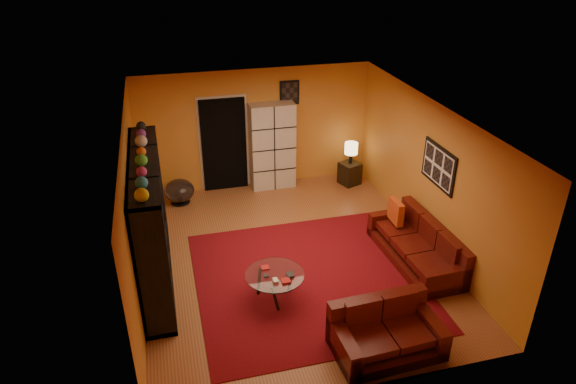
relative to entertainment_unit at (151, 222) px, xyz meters
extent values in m
plane|color=brown|center=(2.27, 0.00, -1.05)|extent=(6.00, 6.00, 0.00)
plane|color=white|center=(2.27, 0.00, 1.55)|extent=(6.00, 6.00, 0.00)
plane|color=orange|center=(2.27, 3.00, 0.25)|extent=(6.00, 0.00, 6.00)
plane|color=orange|center=(2.27, -3.00, 0.25)|extent=(6.00, 0.00, 6.00)
plane|color=orange|center=(-0.23, 0.00, 0.25)|extent=(0.00, 6.00, 6.00)
plane|color=orange|center=(4.78, 0.00, 0.25)|extent=(0.00, 6.00, 6.00)
cube|color=#5C0A13|center=(2.38, -0.70, -1.04)|extent=(3.60, 3.60, 0.01)
cube|color=black|center=(1.57, 2.96, -0.03)|extent=(0.95, 0.10, 2.04)
cube|color=black|center=(4.75, -0.30, 0.55)|extent=(0.03, 1.00, 0.70)
cube|color=black|center=(3.02, 2.98, 1.00)|extent=(0.42, 0.03, 0.52)
cube|color=black|center=(0.00, 0.00, 0.00)|extent=(0.45, 3.00, 2.10)
imported|color=black|center=(0.05, -0.03, -0.06)|extent=(0.95, 0.12, 0.54)
cube|color=#450C09|center=(4.32, -0.64, -0.89)|extent=(0.94, 2.11, 0.32)
cube|color=#450C09|center=(4.66, -0.63, -0.62)|extent=(0.27, 2.08, 0.85)
cube|color=#450C09|center=(4.36, -1.59, -0.74)|extent=(0.86, 0.22, 0.62)
cube|color=#450C09|center=(4.29, 0.30, -0.74)|extent=(0.86, 0.22, 0.62)
cube|color=#450C09|center=(4.31, -1.22, -0.58)|extent=(0.65, 0.58, 0.12)
cube|color=#450C09|center=(4.29, -0.65, -0.58)|extent=(0.65, 0.58, 0.12)
cube|color=#450C09|center=(4.26, -0.07, -0.58)|extent=(0.65, 0.58, 0.12)
cube|color=#450C09|center=(2.96, -2.50, -0.89)|extent=(1.48, 0.93, 0.32)
cube|color=#450C09|center=(2.94, -2.16, -0.62)|extent=(1.45, 0.25, 0.85)
cube|color=#450C09|center=(3.59, -2.47, -0.74)|extent=(0.22, 0.87, 0.62)
cube|color=#450C09|center=(2.33, -2.53, -0.74)|extent=(0.22, 0.87, 0.62)
cube|color=#450C09|center=(3.23, -2.53, -0.58)|extent=(0.55, 0.67, 0.12)
cube|color=#450C09|center=(2.69, -2.55, -0.58)|extent=(0.55, 0.67, 0.12)
cube|color=#CA4316|center=(4.22, 0.01, -0.42)|extent=(0.12, 0.42, 0.42)
cylinder|color=silver|center=(1.75, -1.04, -0.60)|extent=(0.91, 0.91, 0.02)
cylinder|color=black|center=(2.02, -0.95, -0.82)|extent=(0.05, 0.05, 0.43)
cylinder|color=black|center=(1.54, -0.85, -0.82)|extent=(0.05, 0.05, 0.43)
cylinder|color=black|center=(1.69, -1.32, -0.82)|extent=(0.05, 0.05, 0.43)
cube|color=beige|center=(2.60, 2.80, -0.10)|extent=(0.95, 0.43, 1.90)
cylinder|color=black|center=(0.53, 2.50, -1.03)|extent=(0.44, 0.44, 0.03)
cylinder|color=black|center=(0.53, 2.50, -0.95)|extent=(0.06, 0.06, 0.15)
ellipsoid|color=#3A3433|center=(0.53, 2.50, -0.77)|extent=(0.62, 0.62, 0.47)
cube|color=black|center=(4.29, 2.48, -0.80)|extent=(0.51, 0.51, 0.50)
cylinder|color=black|center=(4.29, 2.48, -0.43)|extent=(0.08, 0.08, 0.23)
cylinder|color=#FFD88C|center=(4.29, 2.48, -0.20)|extent=(0.29, 0.29, 0.25)
camera|label=1|loc=(0.36, -7.23, 4.12)|focal=32.00mm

